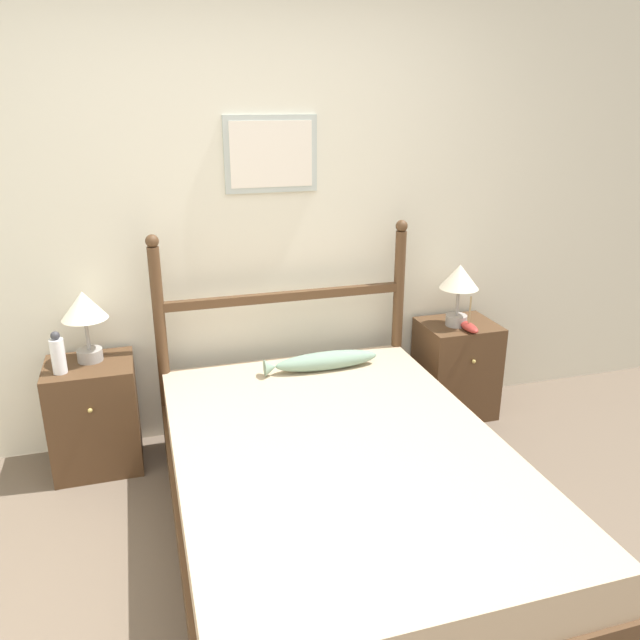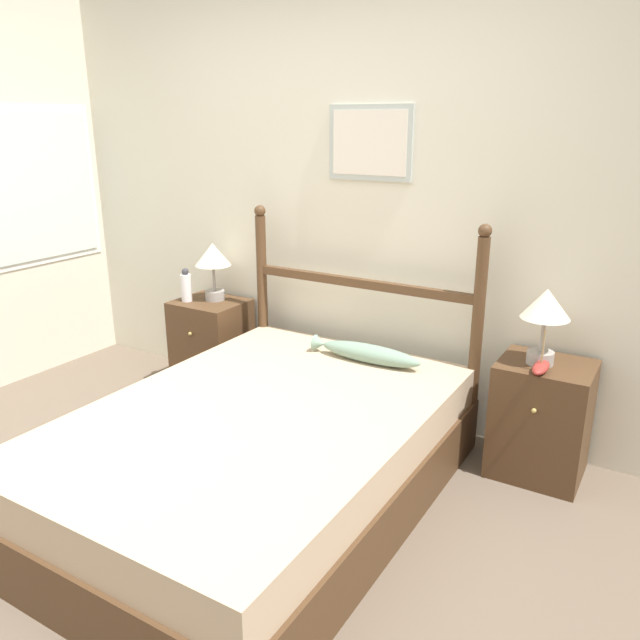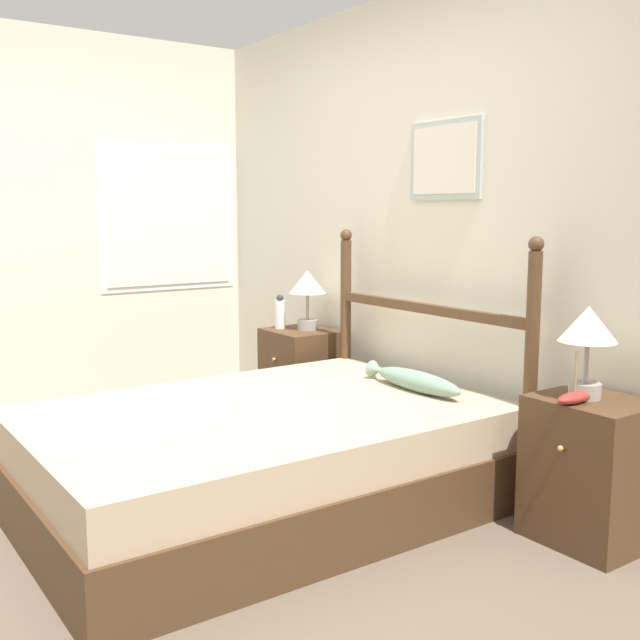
% 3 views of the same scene
% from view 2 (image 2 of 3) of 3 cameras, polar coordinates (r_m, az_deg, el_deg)
% --- Properties ---
extents(ground_plane, '(16.00, 16.00, 0.00)m').
position_cam_2_polar(ground_plane, '(2.93, -15.65, -19.41)').
color(ground_plane, brown).
extents(wall_back, '(6.40, 0.08, 2.55)m').
position_cam_2_polar(wall_back, '(3.75, 2.31, 10.70)').
color(wall_back, beige).
rests_on(wall_back, ground_plane).
extents(bed, '(1.45, 2.08, 0.48)m').
position_cam_2_polar(bed, '(3.01, -5.67, -12.27)').
color(bed, '#4C331E').
rests_on(bed, ground_plane).
extents(headboard, '(1.46, 0.07, 1.25)m').
position_cam_2_polar(headboard, '(3.62, 3.63, 0.82)').
color(headboard, '#4C331E').
rests_on(headboard, ground_plane).
extents(nightstand_left, '(0.45, 0.41, 0.60)m').
position_cam_2_polar(nightstand_left, '(4.27, -9.84, -2.17)').
color(nightstand_left, '#4C331E').
rests_on(nightstand_left, ground_plane).
extents(nightstand_right, '(0.45, 0.41, 0.60)m').
position_cam_2_polar(nightstand_right, '(3.37, 19.53, -8.54)').
color(nightstand_right, '#4C331E').
rests_on(nightstand_right, ground_plane).
extents(table_lamp_left, '(0.23, 0.23, 0.38)m').
position_cam_2_polar(table_lamp_left, '(4.13, -9.76, 5.47)').
color(table_lamp_left, gray).
rests_on(table_lamp_left, nightstand_left).
extents(table_lamp_right, '(0.23, 0.23, 0.38)m').
position_cam_2_polar(table_lamp_right, '(3.16, 19.92, 0.84)').
color(table_lamp_right, gray).
rests_on(table_lamp_right, nightstand_right).
extents(bottle, '(0.07, 0.07, 0.22)m').
position_cam_2_polar(bottle, '(4.17, -12.14, 3.03)').
color(bottle, white).
rests_on(bottle, nightstand_left).
extents(model_boat, '(0.07, 0.19, 0.21)m').
position_cam_2_polar(model_boat, '(3.13, 19.55, -4.04)').
color(model_boat, maroon).
rests_on(model_boat, nightstand_right).
extents(fish_pillow, '(0.65, 0.12, 0.10)m').
position_cam_2_polar(fish_pillow, '(3.42, 4.27, -3.03)').
color(fish_pillow, gray).
rests_on(fish_pillow, bed).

